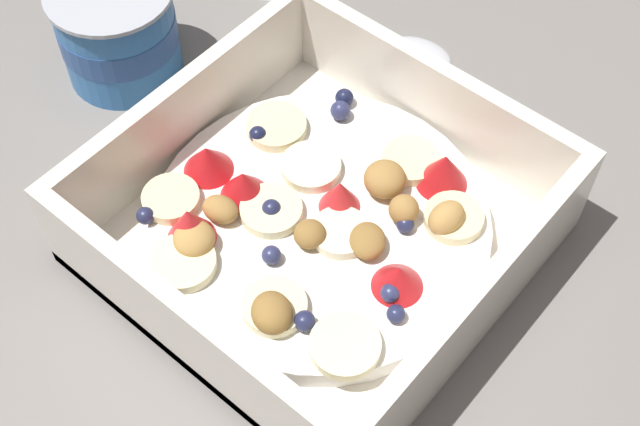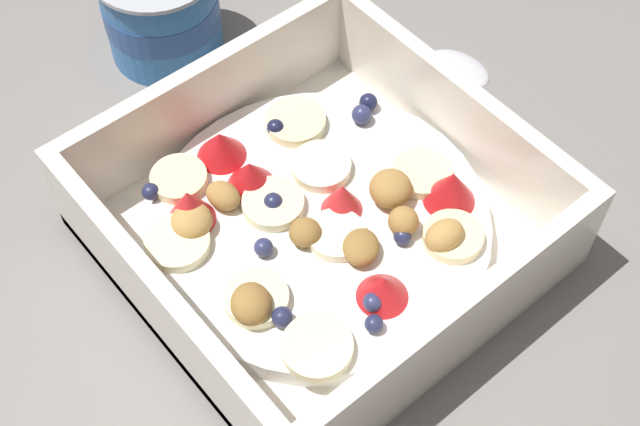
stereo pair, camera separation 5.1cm
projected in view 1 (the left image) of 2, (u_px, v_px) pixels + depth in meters
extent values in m
plane|color=gray|center=(281.00, 243.00, 0.53)|extent=(2.40, 2.40, 0.00)
cube|color=white|center=(320.00, 237.00, 0.53)|extent=(0.22, 0.22, 0.01)
cube|color=white|center=(475.00, 315.00, 0.46)|extent=(0.22, 0.01, 0.07)
cube|color=white|center=(188.00, 118.00, 0.55)|extent=(0.22, 0.01, 0.07)
cube|color=white|center=(187.00, 336.00, 0.46)|extent=(0.01, 0.20, 0.07)
cube|color=white|center=(430.00, 103.00, 0.55)|extent=(0.01, 0.20, 0.07)
cylinder|color=white|center=(320.00, 225.00, 0.52)|extent=(0.20, 0.20, 0.01)
cylinder|color=#F7EFC6|center=(311.00, 167.00, 0.53)|extent=(0.05, 0.05, 0.01)
cylinder|color=beige|center=(454.00, 218.00, 0.51)|extent=(0.05, 0.05, 0.01)
cylinder|color=#F4EAB7|center=(345.00, 346.00, 0.46)|extent=(0.05, 0.05, 0.01)
cylinder|color=beige|center=(411.00, 160.00, 0.53)|extent=(0.05, 0.05, 0.01)
cylinder|color=beige|center=(276.00, 126.00, 0.55)|extent=(0.05, 0.05, 0.01)
cylinder|color=#F7EFC6|center=(341.00, 233.00, 0.50)|extent=(0.04, 0.04, 0.01)
cylinder|color=beige|center=(171.00, 199.00, 0.52)|extent=(0.05, 0.05, 0.01)
cylinder|color=#F4EAB7|center=(275.00, 307.00, 0.47)|extent=(0.04, 0.04, 0.01)
cylinder|color=#F4EAB7|center=(183.00, 263.00, 0.49)|extent=(0.05, 0.05, 0.01)
cylinder|color=#F4EAB7|center=(273.00, 209.00, 0.51)|extent=(0.05, 0.05, 0.01)
cone|color=red|center=(189.00, 224.00, 0.49)|extent=(0.04, 0.04, 0.03)
cone|color=red|center=(201.00, 164.00, 0.52)|extent=(0.04, 0.04, 0.02)
cone|color=red|center=(398.00, 277.00, 0.48)|extent=(0.04, 0.04, 0.02)
cone|color=red|center=(340.00, 195.00, 0.51)|extent=(0.03, 0.03, 0.02)
cone|color=red|center=(247.00, 182.00, 0.52)|extent=(0.04, 0.04, 0.02)
cone|color=red|center=(444.00, 170.00, 0.52)|extent=(0.03, 0.03, 0.03)
sphere|color=#191E3D|center=(344.00, 98.00, 0.56)|extent=(0.01, 0.01, 0.01)
sphere|color=#23284C|center=(396.00, 314.00, 0.47)|extent=(0.01, 0.01, 0.01)
sphere|color=navy|center=(390.00, 293.00, 0.48)|extent=(0.01, 0.01, 0.01)
sphere|color=navy|center=(340.00, 110.00, 0.55)|extent=(0.01, 0.01, 0.01)
sphere|color=#23284C|center=(305.00, 321.00, 0.47)|extent=(0.01, 0.01, 0.01)
sphere|color=#23284C|center=(271.00, 209.00, 0.51)|extent=(0.01, 0.01, 0.01)
sphere|color=#23284C|center=(405.00, 224.00, 0.50)|extent=(0.01, 0.01, 0.01)
sphere|color=navy|center=(271.00, 255.00, 0.49)|extent=(0.01, 0.01, 0.01)
sphere|color=#23284C|center=(145.00, 216.00, 0.51)|extent=(0.01, 0.01, 0.01)
sphere|color=#191E3D|center=(258.00, 135.00, 0.54)|extent=(0.01, 0.01, 0.01)
ellipsoid|color=tan|center=(194.00, 238.00, 0.49)|extent=(0.03, 0.03, 0.02)
ellipsoid|color=olive|center=(308.00, 235.00, 0.50)|extent=(0.02, 0.02, 0.01)
ellipsoid|color=#AD7F42|center=(404.00, 209.00, 0.51)|extent=(0.02, 0.02, 0.02)
ellipsoid|color=#AD7F42|center=(220.00, 209.00, 0.51)|extent=(0.02, 0.03, 0.02)
ellipsoid|color=olive|center=(368.00, 241.00, 0.50)|extent=(0.03, 0.03, 0.01)
ellipsoid|color=olive|center=(272.00, 313.00, 0.47)|extent=(0.03, 0.03, 0.02)
ellipsoid|color=tan|center=(446.00, 218.00, 0.50)|extent=(0.03, 0.02, 0.02)
ellipsoid|color=#AD7F42|center=(385.00, 179.00, 0.52)|extent=(0.04, 0.04, 0.02)
ellipsoid|color=silver|center=(420.00, 50.00, 0.62)|extent=(0.04, 0.05, 0.01)
cylinder|color=silver|center=(313.00, 11.00, 0.65)|extent=(0.03, 0.12, 0.01)
cylinder|color=#3370B7|center=(118.00, 33.00, 0.59)|extent=(0.08, 0.08, 0.07)
cylinder|color=#2D5193|center=(117.00, 30.00, 0.59)|extent=(0.08, 0.08, 0.02)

